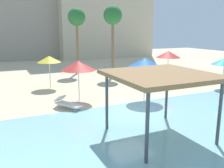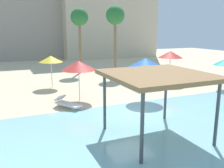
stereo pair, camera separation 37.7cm
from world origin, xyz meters
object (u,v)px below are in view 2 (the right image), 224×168
at_px(beach_umbrella_red_3, 79,65).
at_px(beach_umbrella_red_4, 170,54).
at_px(beach_umbrella_yellow_2, 51,59).
at_px(palm_tree_0, 79,19).
at_px(palm_tree_1, 115,17).
at_px(beach_umbrella_blue_0, 145,63).
at_px(shade_pavilion, 158,77).
at_px(lounge_chair_2, 66,103).

bearing_deg(beach_umbrella_red_3, beach_umbrella_red_4, 13.59).
bearing_deg(beach_umbrella_yellow_2, palm_tree_0, 54.52).
bearing_deg(palm_tree_1, palm_tree_0, 132.80).
bearing_deg(palm_tree_0, beach_umbrella_red_3, -106.99).
relative_size(beach_umbrella_blue_0, beach_umbrella_yellow_2, 1.10).
height_order(beach_umbrella_blue_0, palm_tree_0, palm_tree_0).
height_order(shade_pavilion, beach_umbrella_yellow_2, shade_pavilion).
height_order(beach_umbrella_red_4, palm_tree_1, palm_tree_1).
bearing_deg(shade_pavilion, beach_umbrella_red_4, 50.72).
bearing_deg(lounge_chair_2, palm_tree_0, 129.33).
xyz_separation_m(beach_umbrella_red_3, beach_umbrella_red_4, (9.05, 2.19, 0.19)).
bearing_deg(palm_tree_0, palm_tree_1, -47.20).
height_order(beach_umbrella_blue_0, beach_umbrella_red_4, beach_umbrella_blue_0).
bearing_deg(shade_pavilion, beach_umbrella_yellow_2, 101.60).
distance_m(beach_umbrella_yellow_2, palm_tree_0, 8.17).
distance_m(beach_umbrella_blue_0, palm_tree_1, 10.26).
distance_m(beach_umbrella_blue_0, beach_umbrella_red_4, 6.37).
relative_size(shade_pavilion, palm_tree_0, 0.60).
distance_m(beach_umbrella_blue_0, palm_tree_0, 12.99).
distance_m(beach_umbrella_blue_0, beach_umbrella_yellow_2, 8.27).
bearing_deg(beach_umbrella_red_3, beach_umbrella_yellow_2, 101.96).
bearing_deg(beach_umbrella_yellow_2, lounge_chair_2, -92.15).
relative_size(beach_umbrella_red_3, lounge_chair_2, 1.40).
distance_m(beach_umbrella_red_3, beach_umbrella_red_4, 9.31).
xyz_separation_m(beach_umbrella_blue_0, beach_umbrella_red_3, (-4.07, 1.79, -0.19)).
xyz_separation_m(shade_pavilion, lounge_chair_2, (-2.66, 5.78, -2.41)).
relative_size(beach_umbrella_blue_0, palm_tree_1, 0.41).
bearing_deg(beach_umbrella_red_4, beach_umbrella_red_3, -166.41).
bearing_deg(beach_umbrella_red_4, palm_tree_1, 117.99).
bearing_deg(palm_tree_0, lounge_chair_2, -110.47).
height_order(beach_umbrella_red_3, beach_umbrella_red_4, beach_umbrella_red_4).
bearing_deg(beach_umbrella_blue_0, beach_umbrella_red_3, 156.25).
bearing_deg(beach_umbrella_yellow_2, beach_umbrella_red_4, -14.23).
bearing_deg(palm_tree_0, beach_umbrella_red_4, -56.05).
bearing_deg(palm_tree_0, beach_umbrella_blue_0, -86.43).
relative_size(beach_umbrella_red_4, palm_tree_1, 0.41).
height_order(beach_umbrella_yellow_2, beach_umbrella_red_3, beach_umbrella_red_3).
relative_size(beach_umbrella_red_4, palm_tree_0, 0.41).
bearing_deg(shade_pavilion, lounge_chair_2, 114.75).
bearing_deg(beach_umbrella_blue_0, beach_umbrella_red_4, 38.59).
bearing_deg(lounge_chair_2, beach_umbrella_red_3, 107.41).
distance_m(shade_pavilion, beach_umbrella_red_4, 12.03).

